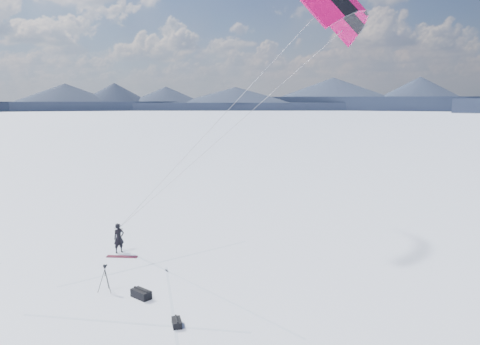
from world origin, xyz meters
The scene contains 9 objects.
ground centered at (0.00, 0.00, 0.00)m, with size 1800.00×1800.00×0.00m, color white.
horizon_hills centered at (0.00, 0.00, 4.92)m, with size 704.00×704.42×10.98m.
snow_tracks centered at (-1.44, -0.32, 0.00)m, with size 13.93×10.25×0.01m.
snowkiter centered at (-2.84, 3.35, 0.00)m, with size 0.58×0.38×1.59m, color black.
snowboard centered at (-2.22, 2.87, 0.02)m, with size 1.60×0.30×0.04m, color maroon.
tripod centered at (0.27, -0.76, 0.77)m, with size 0.56×0.60×1.19m.
gear_bag_a centered at (2.01, -0.53, 0.18)m, with size 0.96×0.58×0.40m.
gear_bag_b centered at (4.74, -1.76, 0.13)m, with size 0.68×0.69×0.30m.
power_kite centered at (8.40, 5.11, 11.63)m, with size 12.54×6.42×11.29m.
Camera 1 is at (14.38, -14.42, 8.07)m, focal length 35.00 mm.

